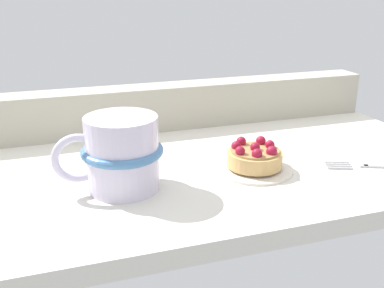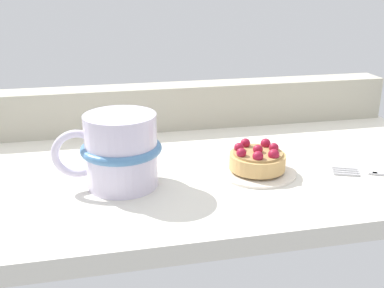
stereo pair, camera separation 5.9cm
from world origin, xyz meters
TOP-DOWN VIEW (x-y plane):
  - ground_plane at (0.00, 0.00)cm, footprint 77.15×41.30cm
  - window_rail_back at (0.00, 17.85)cm, footprint 75.61×5.60cm
  - dessert_plate at (5.96, -5.10)cm, footprint 10.76×10.76cm
  - raspberry_tart at (5.96, -5.09)cm, footprint 7.65×7.65cm
  - coffee_mug at (-12.52, -5.12)cm, footprint 13.74×10.27cm

SIDE VIEW (x-z plane):
  - ground_plane at x=0.00cm, z-range -2.46..0.00cm
  - dessert_plate at x=5.96cm, z-range -0.02..0.67cm
  - raspberry_tart at x=5.96cm, z-range 0.33..3.81cm
  - window_rail_back at x=0.00cm, z-range 0.00..7.64cm
  - coffee_mug at x=-12.52cm, z-range 0.04..9.52cm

